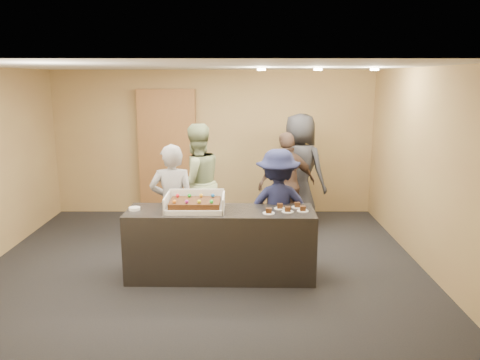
{
  "coord_description": "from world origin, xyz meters",
  "views": [
    {
      "loc": [
        0.5,
        -6.29,
        2.55
      ],
      "look_at": [
        0.5,
        0.0,
        1.18
      ],
      "focal_mm": 35.0,
      "sensor_mm": 36.0,
      "label": 1
    }
  ],
  "objects": [
    {
      "name": "storage_cabinet",
      "position": [
        -0.87,
        2.41,
        1.18
      ],
      "size": [
        1.07,
        0.15,
        2.35
      ],
      "primitive_type": "cube",
      "color": "brown",
      "rests_on": "floor"
    },
    {
      "name": "person_dark_suit",
      "position": [
        1.52,
        1.66,
        0.98
      ],
      "size": [
        1.14,
        1.08,
        1.97
      ],
      "primitive_type": "imported",
      "rotation": [
        0.0,
        0.0,
        2.49
      ],
      "color": "#28282D",
      "rests_on": "floor"
    },
    {
      "name": "serving_counter",
      "position": [
        0.25,
        -0.54,
        0.45
      ],
      "size": [
        2.41,
        0.74,
        0.9
      ],
      "primitive_type": "cube",
      "rotation": [
        0.0,
        0.0,
        -0.02
      ],
      "color": "black",
      "rests_on": "floor"
    },
    {
      "name": "slice_b",
      "position": [
        1.01,
        -0.48,
        0.92
      ],
      "size": [
        0.15,
        0.15,
        0.07
      ],
      "color": "white",
      "rests_on": "serving_counter"
    },
    {
      "name": "slice_e",
      "position": [
        1.29,
        -0.59,
        0.92
      ],
      "size": [
        0.15,
        0.15,
        0.07
      ],
      "color": "white",
      "rests_on": "serving_counter"
    },
    {
      "name": "slice_c",
      "position": [
        1.1,
        -0.63,
        0.92
      ],
      "size": [
        0.15,
        0.15,
        0.07
      ],
      "color": "white",
      "rests_on": "serving_counter"
    },
    {
      "name": "person_brown_extra",
      "position": [
        1.27,
        1.16,
        0.85
      ],
      "size": [
        1.08,
        0.73,
        1.71
      ],
      "primitive_type": "imported",
      "rotation": [
        0.0,
        0.0,
        3.49
      ],
      "color": "brown",
      "rests_on": "floor"
    },
    {
      "name": "sheet_cake",
      "position": [
        -0.08,
        -0.54,
        1.0
      ],
      "size": [
        0.63,
        0.44,
        0.12
      ],
      "color": "#321C0B",
      "rests_on": "cake_box"
    },
    {
      "name": "person_sage_man",
      "position": [
        -0.19,
        0.89,
        0.93
      ],
      "size": [
        1.14,
        1.06,
        1.87
      ],
      "primitive_type": "imported",
      "rotation": [
        0.0,
        0.0,
        3.66
      ],
      "color": "#8E9D6F",
      "rests_on": "floor"
    },
    {
      "name": "person_navy_man",
      "position": [
        1.01,
        -0.09,
        0.81
      ],
      "size": [
        1.07,
        0.65,
        1.62
      ],
      "primitive_type": "imported",
      "rotation": [
        0.0,
        0.0,
        3.19
      ],
      "color": "#171A3D",
      "rests_on": "floor"
    },
    {
      "name": "room",
      "position": [
        0.0,
        0.0,
        1.35
      ],
      "size": [
        6.04,
        6.0,
        2.7
      ],
      "color": "black",
      "rests_on": "ground"
    },
    {
      "name": "person_server_grey",
      "position": [
        -0.43,
        -0.09,
        0.84
      ],
      "size": [
        0.64,
        0.44,
        1.69
      ],
      "primitive_type": "imported",
      "rotation": [
        0.0,
        0.0,
        3.21
      ],
      "color": "#959499",
      "rests_on": "floor"
    },
    {
      "name": "slice_d",
      "position": [
        1.24,
        -0.42,
        0.92
      ],
      "size": [
        0.15,
        0.15,
        0.07
      ],
      "color": "white",
      "rests_on": "serving_counter"
    },
    {
      "name": "ceiling_spotlights",
      "position": [
        1.6,
        0.5,
        2.67
      ],
      "size": [
        1.72,
        0.12,
        0.03
      ],
      "color": "#FFEAC6",
      "rests_on": "ceiling"
    },
    {
      "name": "plate_stack",
      "position": [
        -0.85,
        -0.54,
        0.92
      ],
      "size": [
        0.15,
        0.15,
        0.04
      ],
      "primitive_type": "cylinder",
      "color": "white",
      "rests_on": "serving_counter"
    },
    {
      "name": "slice_a",
      "position": [
        0.85,
        -0.69,
        0.92
      ],
      "size": [
        0.15,
        0.15,
        0.07
      ],
      "color": "white",
      "rests_on": "serving_counter"
    },
    {
      "name": "cake_box",
      "position": [
        -0.08,
        -0.52,
        0.95
      ],
      "size": [
        0.74,
        0.51,
        0.22
      ],
      "color": "white",
      "rests_on": "serving_counter"
    }
  ]
}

